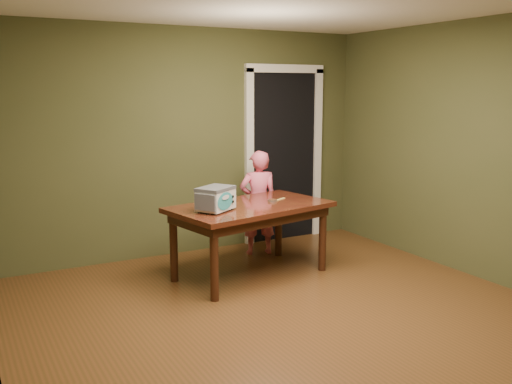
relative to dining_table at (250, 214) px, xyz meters
The scene contains 8 objects.
floor 1.53m from the dining_table, 99.34° to the right, with size 5.00×5.00×0.00m, color #5A3319.
room_shell 1.74m from the dining_table, 99.34° to the right, with size 4.52×5.02×2.61m.
doorway 1.82m from the dining_table, 52.79° to the left, with size 1.10×0.66×2.25m.
dining_table is the anchor object (origin of this frame).
toy_oven 0.50m from the dining_table, 165.64° to the right, with size 0.44×0.41×0.24m.
baking_pan 0.30m from the dining_table, ahead, with size 0.10×0.10×0.02m.
spatula 0.42m from the dining_table, 11.03° to the left, with size 0.18×0.03×0.01m, color #EBD166.
child 0.81m from the dining_table, 55.31° to the left, with size 0.44×0.29×1.21m, color #ED6180.
Camera 1 is at (-2.43, -3.64, 1.92)m, focal length 40.00 mm.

